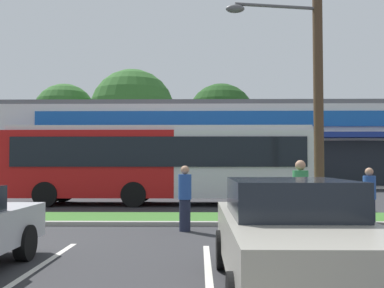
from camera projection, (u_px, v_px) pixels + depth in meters
name	position (u px, v px, depth m)	size (l,w,h in m)	color
grass_median	(199.00, 218.00, 13.62)	(56.00, 2.20, 0.12)	#386B28
curb_lip	(199.00, 224.00, 12.40)	(56.00, 0.24, 0.12)	#99968C
parking_stripe_0	(33.00, 271.00, 7.27)	(0.12, 4.80, 0.01)	silver
parking_stripe_1	(209.00, 274.00, 7.03)	(0.12, 4.80, 0.01)	silver
storefront_building	(216.00, 147.00, 35.33)	(30.98, 12.61, 6.00)	silver
tree_left	(65.00, 115.00, 44.06)	(6.15, 6.15, 9.51)	#473323
tree_mid_left	(132.00, 111.00, 42.31)	(7.95, 7.95, 10.57)	#473323
tree_mid	(221.00, 117.00, 45.65)	(6.90, 6.90, 9.81)	#473323
utility_pole	(313.00, 61.00, 13.61)	(3.12, 2.39, 9.01)	#4C3826
city_bus	(161.00, 162.00, 18.80)	(12.79, 2.68, 3.25)	#B71414
car_1	(133.00, 180.00, 24.44)	(4.14, 2.02, 1.59)	#B7B7BC
car_4	(292.00, 235.00, 6.05)	(1.94, 4.55, 1.53)	#9E998C
pedestrian_by_pole	(301.00, 199.00, 10.49)	(0.37, 0.37, 1.82)	#47423D
pedestrian_mid	(370.00, 198.00, 11.85)	(0.33, 0.33, 1.62)	#1E2338
pedestrian_far	(185.00, 198.00, 11.49)	(0.34, 0.34, 1.68)	#1E2338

